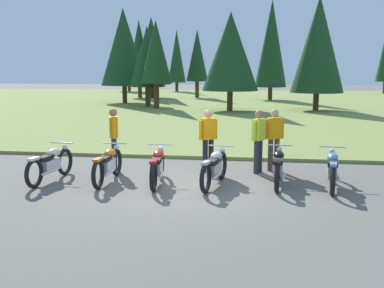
% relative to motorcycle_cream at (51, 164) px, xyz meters
% --- Properties ---
extents(ground_plane, '(140.00, 140.00, 0.00)m').
position_rel_motorcycle_cream_xyz_m(ground_plane, '(3.41, 0.04, -0.44)').
color(ground_plane, '#605B54').
extents(grass_moorland, '(80.00, 44.00, 0.10)m').
position_rel_motorcycle_cream_xyz_m(grass_moorland, '(3.41, 25.24, -0.39)').
color(grass_moorland, olive).
rests_on(grass_moorland, ground).
extents(forest_treeline, '(30.86, 27.15, 8.39)m').
position_rel_motorcycle_cream_xyz_m(forest_treeline, '(0.15, 28.23, 3.72)').
color(forest_treeline, '#47331E').
rests_on(forest_treeline, ground).
extents(motorcycle_cream, '(0.62, 2.10, 0.88)m').
position_rel_motorcycle_cream_xyz_m(motorcycle_cream, '(0.00, 0.00, 0.00)').
color(motorcycle_cream, black).
rests_on(motorcycle_cream, ground).
extents(motorcycle_orange, '(0.62, 2.10, 0.88)m').
position_rel_motorcycle_cream_xyz_m(motorcycle_orange, '(1.41, 0.12, 0.00)').
color(motorcycle_orange, black).
rests_on(motorcycle_orange, ground).
extents(motorcycle_red, '(0.62, 2.10, 0.88)m').
position_rel_motorcycle_cream_xyz_m(motorcycle_red, '(2.65, 0.09, 0.00)').
color(motorcycle_red, black).
rests_on(motorcycle_red, ground).
extents(motorcycle_silver, '(0.65, 2.08, 0.88)m').
position_rel_motorcycle_cream_xyz_m(motorcycle_silver, '(4.01, 0.12, 0.00)').
color(motorcycle_silver, black).
rests_on(motorcycle_silver, ground).
extents(motorcycle_black, '(0.62, 2.10, 0.88)m').
position_rel_motorcycle_cream_xyz_m(motorcycle_black, '(5.50, 0.42, 0.00)').
color(motorcycle_black, black).
rests_on(motorcycle_black, ground).
extents(motorcycle_sky_blue, '(0.62, 2.10, 0.88)m').
position_rel_motorcycle_cream_xyz_m(motorcycle_sky_blue, '(6.73, 0.33, 0.00)').
color(motorcycle_sky_blue, black).
rests_on(motorcycle_sky_blue, ground).
extents(rider_near_row_end, '(0.46, 0.39, 1.67)m').
position_rel_motorcycle_cream_xyz_m(rider_near_row_end, '(3.71, 1.60, 0.51)').
color(rider_near_row_end, black).
rests_on(rider_near_row_end, ground).
extents(rider_in_hivis_vest, '(0.33, 0.52, 1.67)m').
position_rel_motorcycle_cream_xyz_m(rider_in_hivis_vest, '(1.11, 1.59, 0.51)').
color(rider_in_hivis_vest, '#2D2D38').
rests_on(rider_in_hivis_vest, ground).
extents(rider_checking_bike, '(0.52, 0.34, 1.67)m').
position_rel_motorcycle_cream_xyz_m(rider_checking_bike, '(5.44, 1.97, 0.51)').
color(rider_checking_bike, '#4C4233').
rests_on(rider_checking_bike, ground).
extents(rider_with_back_turned, '(0.37, 0.49, 1.67)m').
position_rel_motorcycle_cream_xyz_m(rider_with_back_turned, '(5.03, 1.65, 0.51)').
color(rider_with_back_turned, '#2D2D38').
rests_on(rider_with_back_turned, ground).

